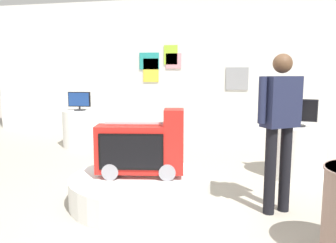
{
  "coord_description": "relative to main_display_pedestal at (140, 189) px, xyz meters",
  "views": [
    {
      "loc": [
        0.86,
        -3.42,
        1.53
      ],
      "look_at": [
        -0.17,
        1.05,
        0.86
      ],
      "focal_mm": 37.33,
      "sensor_mm": 36.0,
      "label": 1
    }
  ],
  "objects": [
    {
      "name": "back_wall_display",
      "position": [
        0.34,
        4.3,
        1.42
      ],
      "size": [
        11.04,
        0.13,
        3.15
      ],
      "color": "silver",
      "rests_on": "ground"
    },
    {
      "name": "display_pedestal_center_rear",
      "position": [
        -2.08,
        2.62,
        0.21
      ],
      "size": [
        0.69,
        0.69,
        0.74
      ],
      "primitive_type": "cylinder",
      "color": "silver",
      "rests_on": "ground"
    },
    {
      "name": "tv_on_left_rear",
      "position": [
        1.9,
        1.46,
        0.79
      ],
      "size": [
        0.49,
        0.2,
        0.39
      ],
      "color": "black",
      "rests_on": "display_pedestal_left_rear"
    },
    {
      "name": "tv_on_center_rear",
      "position": [
        -2.08,
        2.61,
        0.77
      ],
      "size": [
        0.45,
        0.23,
        0.37
      ],
      "color": "black",
      "rests_on": "display_pedestal_center_rear"
    },
    {
      "name": "display_pedestal_left_rear",
      "position": [
        1.9,
        1.47,
        0.21
      ],
      "size": [
        0.79,
        0.79,
        0.74
      ],
      "primitive_type": "cylinder",
      "color": "silver",
      "rests_on": "ground"
    },
    {
      "name": "shopper_browsing_near_truck",
      "position": [
        1.52,
        0.06,
        0.84
      ],
      "size": [
        0.47,
        0.39,
        1.7
      ],
      "color": "black",
      "rests_on": "ground"
    },
    {
      "name": "ground_plane",
      "position": [
        0.33,
        -0.32,
        -0.16
      ],
      "size": [
        30.0,
        30.0,
        0.0
      ],
      "primitive_type": "plane",
      "color": "#A8A091"
    },
    {
      "name": "novelty_firetruck_tv",
      "position": [
        0.02,
        -0.0,
        0.48
      ],
      "size": [
        1.04,
        0.5,
        0.78
      ],
      "color": "gray",
      "rests_on": "main_display_pedestal"
    },
    {
      "name": "main_display_pedestal",
      "position": [
        0.0,
        0.0,
        0.0
      ],
      "size": [
        1.62,
        1.62,
        0.31
      ],
      "primitive_type": "cylinder",
      "color": "silver",
      "rests_on": "ground"
    }
  ]
}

